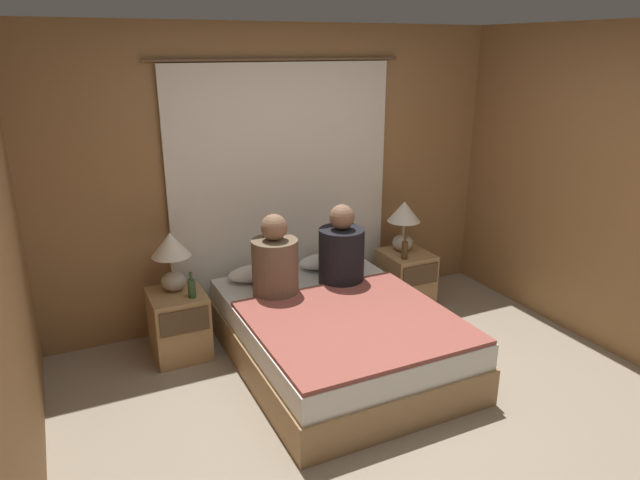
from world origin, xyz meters
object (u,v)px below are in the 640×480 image
Objects in this scene: person_left_in_bed at (275,263)px; bed at (337,336)px; beer_bottle_on_left_stand at (192,288)px; lamp_right at (404,219)px; lamp_left at (171,254)px; pillow_left at (260,272)px; beer_bottle_on_right_stand at (405,250)px; nightstand_right at (405,279)px; person_right_in_bed at (341,252)px; pillow_right at (329,260)px; nightstand_left at (179,324)px.

bed is at bearing -53.29° from person_left_in_bed.
person_left_in_bed is at bearing -8.89° from beer_bottle_on_left_stand.
lamp_left is at bearing 180.00° from lamp_right.
beer_bottle_on_right_stand is (1.26, -0.26, 0.09)m from pillow_left.
pillow_left is (-1.37, 0.14, 0.26)m from nightstand_right.
beer_bottle_on_left_stand is 1.90m from beer_bottle_on_right_stand.
beer_bottle_on_left_stand reaches higher than bed.
pillow_left is 1.29m from beer_bottle_on_right_stand.
person_right_in_bed is at bearing -4.67° from beer_bottle_on_left_stand.
pillow_left is 0.85× the size of person_left_in_bed.
nightstand_right is 0.79× the size of person_left_in_bed.
pillow_right is (0.64, 0.00, 0.00)m from pillow_left.
person_left_in_bed is at bearing -21.46° from lamp_left.
nightstand_left is at bearing -90.00° from lamp_left.
pillow_right is 0.85× the size of person_left_in_bed.
beer_bottle_on_left_stand is (-2.00, -0.12, 0.34)m from nightstand_right.
person_right_in_bed reaches higher than nightstand_right.
nightstand_right is at bearing 3.38° from beer_bottle_on_left_stand.
bed is 3.73× the size of nightstand_right.
lamp_left is at bearing -177.12° from pillow_right.
lamp_left is 1.40m from pillow_right.
pillow_left is at bearing 22.02° from beer_bottle_on_left_stand.
pillow_right is at bearing 2.88° from lamp_left.
nightstand_right is 0.93× the size of pillow_right.
lamp_left is 0.71× the size of person_right_in_bed.
nightstand_right is at bearing 48.68° from beer_bottle_on_right_stand.
bed is at bearing -150.79° from beer_bottle_on_right_stand.
beer_bottle_on_right_stand is at bearing -22.30° from pillow_right.
beer_bottle_on_right_stand is at bearing -119.00° from lamp_right.
lamp_right is 0.84× the size of pillow_left.
lamp_left reaches higher than beer_bottle_on_left_stand.
person_right_in_bed is at bearing 58.81° from bed.
lamp_left and lamp_right have the same top height.
beer_bottle_on_left_stand is (-2.00, -0.19, -0.23)m from lamp_right.
pillow_left is at bearing 5.40° from lamp_left.
lamp_right is (2.10, 0.07, 0.56)m from nightstand_left.
lamp_right is at bearing 5.35° from beer_bottle_on_left_stand.
pillow_right is at bearing 5.77° from nightstand_left.
bed is 2.94× the size of person_left_in_bed.
pillow_right is (-0.73, 0.07, -0.30)m from lamp_right.
lamp_left is 0.79m from person_left_in_bed.
pillow_right is 0.84× the size of person_right_in_bed.
person_left_in_bed reaches higher than lamp_left.
pillow_right is 0.42m from person_right_in_bed.
nightstand_right is 0.78× the size of person_right_in_bed.
beer_bottle_on_left_stand is at bearing 180.00° from beer_bottle_on_right_stand.
pillow_right is 1.30m from beer_bottle_on_left_stand.
person_left_in_bed is 1.27m from beer_bottle_on_right_stand.
lamp_left reaches higher than beer_bottle_on_right_stand.
nightstand_right is (2.10, 0.00, 0.00)m from nightstand_left.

